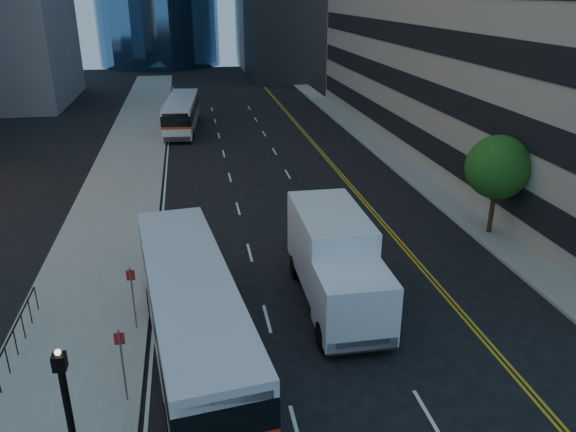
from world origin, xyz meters
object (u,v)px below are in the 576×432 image
object	(u,v)px
street_tree	(498,167)
box_truck	(335,261)
bus_front	(192,312)
lamp_post	(72,429)
bus_rear	(182,113)

from	to	relation	value
street_tree	box_truck	distance (m)	11.16
street_tree	bus_front	size ratio (longest dim) A/B	0.41
lamp_post	bus_front	distance (m)	6.83
lamp_post	box_truck	size ratio (longest dim) A/B	0.60
box_truck	street_tree	bearing A→B (deg)	29.24
box_truck	bus_rear	bearing A→B (deg)	100.87
lamp_post	bus_front	size ratio (longest dim) A/B	0.37
bus_front	bus_rear	xyz separation A→B (m)	(-0.30, 34.52, -0.16)
lamp_post	bus_rear	bearing A→B (deg)	86.63
street_tree	lamp_post	xyz separation A→B (m)	(-18.00, -14.00, -0.92)
lamp_post	bus_front	world-z (taller)	lamp_post
street_tree	lamp_post	bearing A→B (deg)	-142.13
bus_front	box_truck	world-z (taller)	box_truck
street_tree	box_truck	bearing A→B (deg)	-151.12
box_truck	bus_front	bearing A→B (deg)	-155.91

